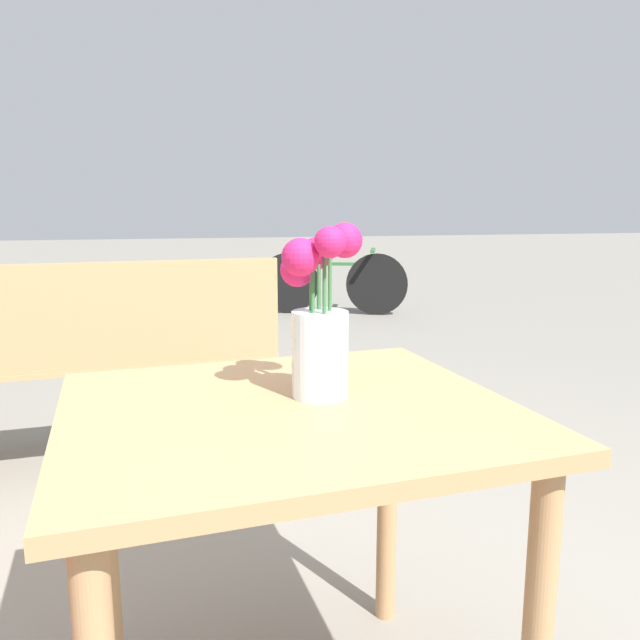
% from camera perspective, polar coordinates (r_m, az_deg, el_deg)
% --- Properties ---
extents(table_front, '(0.85, 0.77, 0.70)m').
position_cam_1_polar(table_front, '(1.18, -2.83, -13.04)').
color(table_front, tan).
rests_on(table_front, ground_plane).
extents(flower_vase, '(0.16, 0.18, 0.32)m').
position_cam_1_polar(flower_vase, '(1.16, -0.09, -0.46)').
color(flower_vase, silver).
rests_on(flower_vase, table_front).
extents(bench_middle, '(1.90, 0.49, 0.85)m').
position_cam_1_polar(bench_middle, '(2.60, -25.07, -3.52)').
color(bench_middle, tan).
rests_on(bench_middle, ground_plane).
extents(bicycle, '(1.39, 0.62, 0.70)m').
position_cam_1_polar(bicycle, '(6.13, 1.17, 3.49)').
color(bicycle, black).
rests_on(bicycle, ground_plane).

